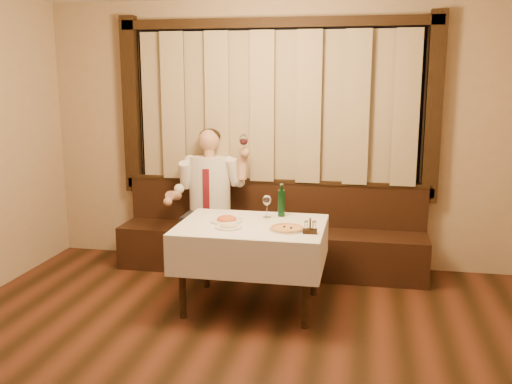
% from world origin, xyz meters
% --- Properties ---
extents(room, '(5.01, 6.01, 2.81)m').
position_xyz_m(room, '(-0.00, 0.97, 1.50)').
color(room, black).
rests_on(room, ground).
extents(banquette, '(3.20, 0.61, 0.94)m').
position_xyz_m(banquette, '(0.00, 2.72, 0.31)').
color(banquette, black).
rests_on(banquette, ground).
extents(dining_table, '(1.27, 0.97, 0.76)m').
position_xyz_m(dining_table, '(0.00, 1.70, 0.65)').
color(dining_table, black).
rests_on(dining_table, ground).
extents(pizza, '(0.30, 0.30, 0.03)m').
position_xyz_m(pizza, '(0.33, 1.56, 0.77)').
color(pizza, white).
rests_on(pizza, dining_table).
extents(pasta_red, '(0.29, 0.29, 0.10)m').
position_xyz_m(pasta_red, '(-0.23, 1.73, 0.80)').
color(pasta_red, white).
rests_on(pasta_red, dining_table).
extents(pasta_cream, '(0.23, 0.23, 0.08)m').
position_xyz_m(pasta_cream, '(-0.17, 1.54, 0.79)').
color(pasta_cream, white).
rests_on(pasta_cream, dining_table).
extents(green_bottle, '(0.07, 0.07, 0.30)m').
position_xyz_m(green_bottle, '(0.21, 2.03, 0.89)').
color(green_bottle, '#0F481D').
rests_on(green_bottle, dining_table).
extents(table_wine_glass, '(0.08, 0.08, 0.21)m').
position_xyz_m(table_wine_glass, '(0.09, 1.94, 0.91)').
color(table_wine_glass, white).
rests_on(table_wine_glass, dining_table).
extents(cruet_caddy, '(0.12, 0.07, 0.13)m').
position_xyz_m(cruet_caddy, '(0.53, 1.49, 0.80)').
color(cruet_caddy, black).
rests_on(cruet_caddy, dining_table).
extents(seated_man, '(0.83, 0.62, 1.48)m').
position_xyz_m(seated_man, '(-0.65, 2.63, 0.85)').
color(seated_man, black).
rests_on(seated_man, ground).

